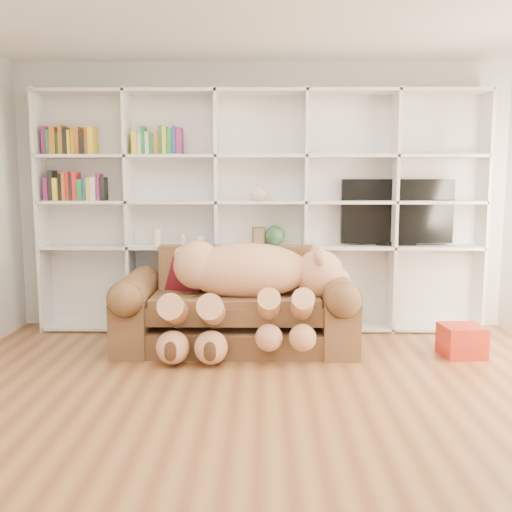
{
  "coord_description": "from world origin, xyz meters",
  "views": [
    {
      "loc": [
        0.02,
        -3.4,
        1.52
      ],
      "look_at": [
        -0.04,
        1.63,
        0.85
      ],
      "focal_mm": 40.0,
      "sensor_mm": 36.0,
      "label": 1
    }
  ],
  "objects_px": {
    "gift_box": "(462,341)",
    "teddy_bear": "(247,282)",
    "sofa": "(237,310)",
    "tv": "(397,213)"
  },
  "relations": [
    {
      "from": "teddy_bear",
      "to": "tv",
      "type": "height_order",
      "value": "tv"
    },
    {
      "from": "sofa",
      "to": "tv",
      "type": "relative_size",
      "value": 1.9
    },
    {
      "from": "gift_box",
      "to": "tv",
      "type": "distance_m",
      "value": 1.46
    },
    {
      "from": "sofa",
      "to": "tv",
      "type": "bearing_deg",
      "value": 22.75
    },
    {
      "from": "sofa",
      "to": "teddy_bear",
      "type": "distance_m",
      "value": 0.36
    },
    {
      "from": "sofa",
      "to": "gift_box",
      "type": "xyz_separation_m",
      "value": [
        1.96,
        -0.28,
        -0.2
      ]
    },
    {
      "from": "tv",
      "to": "gift_box",
      "type": "bearing_deg",
      "value": -68.09
    },
    {
      "from": "gift_box",
      "to": "teddy_bear",
      "type": "bearing_deg",
      "value": 176.97
    },
    {
      "from": "gift_box",
      "to": "tv",
      "type": "relative_size",
      "value": 0.3
    },
    {
      "from": "teddy_bear",
      "to": "tv",
      "type": "bearing_deg",
      "value": 23.31
    }
  ]
}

